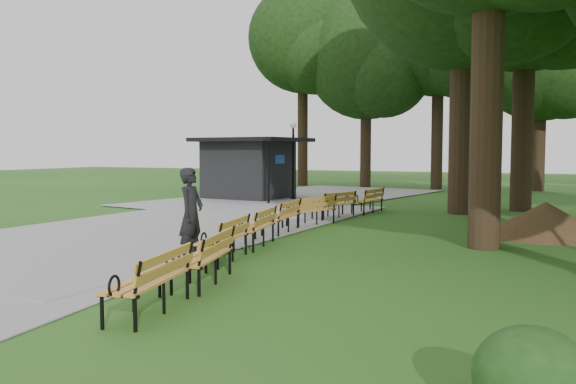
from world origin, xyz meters
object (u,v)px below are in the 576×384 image
at_px(person, 191,214).
at_px(bench_5, 311,210).
at_px(bench_1, 203,257).
at_px(lamp_post, 293,144).
at_px(dirt_mound, 546,220).
at_px(bench_3, 254,227).
at_px(bench_6, 333,205).
at_px(kiosk, 248,168).
at_px(bench_4, 281,217).
at_px(bench_7, 367,200).
at_px(bench_0, 148,281).
at_px(bench_2, 222,239).

bearing_deg(person, bench_5, -7.19).
bearing_deg(bench_1, lamp_post, -174.90).
xyz_separation_m(lamp_post, dirt_mound, (10.46, -7.79, -2.02)).
height_order(bench_3, bench_6, same).
bearing_deg(dirt_mound, kiosk, 149.20).
xyz_separation_m(person, bench_4, (-0.02, 4.19, -0.48)).
distance_m(bench_3, bench_4, 2.23).
distance_m(dirt_mound, bench_7, 6.95).
bearing_deg(dirt_mound, person, -135.24).
bearing_deg(dirt_mound, bench_4, -161.60).
distance_m(bench_0, bench_6, 11.74).
xyz_separation_m(bench_6, bench_7, (0.50, 2.03, 0.00)).
height_order(lamp_post, bench_2, lamp_post).
height_order(lamp_post, dirt_mound, lamp_post).
distance_m(dirt_mound, bench_5, 6.30).
xyz_separation_m(bench_5, bench_7, (0.46, 4.02, 0.00)).
height_order(bench_0, bench_7, same).
bearing_deg(bench_3, person, -21.66).
bearing_deg(person, bench_1, -148.15).
relative_size(person, bench_0, 0.97).
xyz_separation_m(dirt_mound, bench_4, (-6.38, -2.12, -0.01)).
bearing_deg(bench_0, bench_3, -178.48).
xyz_separation_m(lamp_post, bench_7, (4.64, -4.00, -2.03)).
height_order(person, bench_5, person).
height_order(bench_0, bench_1, same).
height_order(bench_1, bench_2, same).
bearing_deg(kiosk, bench_5, -45.08).
bearing_deg(bench_1, bench_6, 173.91).
bearing_deg(bench_3, lamp_post, -170.98).
bearing_deg(bench_5, bench_0, 25.78).
height_order(bench_1, bench_6, same).
relative_size(person, bench_4, 0.97).
xyz_separation_m(lamp_post, bench_0, (5.80, -17.65, -2.03)).
xyz_separation_m(lamp_post, bench_6, (4.13, -6.03, -2.03)).
xyz_separation_m(lamp_post, bench_3, (4.47, -12.11, -2.03)).
bearing_deg(bench_0, bench_7, 172.90).
bearing_deg(bench_5, bench_3, 20.35).
relative_size(bench_1, bench_5, 1.00).
distance_m(person, lamp_post, 14.76).
height_order(person, dirt_mound, person).
bearing_deg(bench_4, bench_7, 167.95).
distance_m(kiosk, bench_4, 11.44).
relative_size(kiosk, bench_1, 2.30).
relative_size(person, bench_2, 0.97).
bearing_deg(bench_7, dirt_mound, 62.21).
bearing_deg(kiosk, dirt_mound, -24.89).
bearing_deg(bench_0, bench_1, 177.37).
bearing_deg(bench_0, dirt_mound, 142.72).
height_order(bench_3, bench_4, same).
bearing_deg(kiosk, bench_7, -22.88).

